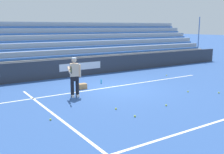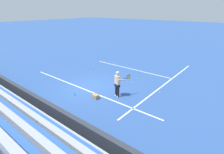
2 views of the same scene
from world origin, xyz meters
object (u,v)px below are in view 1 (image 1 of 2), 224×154
Objects in this scene: tennis_ball_stray_back at (135,116)px; tennis_player at (74,77)px; ball_box_cardboard at (82,86)px; tennis_ball_near_player at (166,105)px; tennis_ball_by_box at (188,92)px; tennis_ball_on_baseline at (116,109)px; tennis_ball_toward_net at (166,75)px; water_bottle at (101,81)px; tennis_ball_far_right at (50,119)px; tennis_ball_far_left at (219,93)px.

tennis_player is at bearing -80.89° from tennis_ball_stray_back.
ball_box_cardboard is at bearing -94.42° from tennis_ball_stray_back.
ball_box_cardboard is 4.56m from tennis_ball_near_player.
tennis_ball_by_box is 1.00× the size of tennis_ball_on_baseline.
water_bottle is at bearing -4.00° from tennis_ball_toward_net.
tennis_ball_far_right is at bearing 42.92° from water_bottle.
tennis_ball_far_right is (2.52, -1.25, 0.00)m from tennis_ball_stray_back.
ball_box_cardboard is at bearing 2.58° from tennis_ball_toward_net.
tennis_ball_stray_back and tennis_ball_near_player have the same top height.
tennis_ball_toward_net and tennis_ball_far_right have the same top height.
ball_box_cardboard reaches higher than tennis_ball_near_player.
tennis_ball_far_left and tennis_ball_by_box have the same top height.
water_bottle is at bearing -54.55° from tennis_ball_far_left.
water_bottle reaches higher than tennis_ball_near_player.
water_bottle is at bearing -137.08° from tennis_ball_far_right.
tennis_ball_near_player is at bearing 126.31° from tennis_player.
tennis_ball_by_box is 4.58m from water_bottle.
water_bottle is (-1.43, -0.59, -0.02)m from ball_box_cardboard.
tennis_ball_by_box is 2.61m from tennis_ball_near_player.
tennis_ball_near_player is at bearing -169.32° from tennis_ball_stray_back.
ball_box_cardboard is at bearing -97.08° from tennis_ball_on_baseline.
tennis_ball_stray_back is 5.23m from tennis_ball_far_left.
tennis_ball_by_box is at bearing 155.29° from tennis_player.
tennis_ball_on_baseline is (0.45, 3.64, -0.10)m from ball_box_cardboard.
water_bottle is at bearing -113.96° from tennis_ball_on_baseline.
tennis_ball_far_right is at bearing 49.90° from ball_box_cardboard.
water_bottle reaches higher than tennis_ball_stray_back.
tennis_ball_far_left is 1.00× the size of tennis_ball_far_right.
tennis_ball_toward_net and tennis_ball_near_player have the same top height.
tennis_player reaches higher than tennis_ball_on_baseline.
tennis_player is 25.98× the size of tennis_ball_toward_net.
tennis_ball_stray_back is 4.40m from tennis_ball_by_box.
ball_box_cardboard is at bearing -129.42° from tennis_player.
tennis_ball_on_baseline is (5.31, -0.58, 0.00)m from tennis_ball_far_left.
tennis_ball_near_player is (2.40, 1.01, 0.00)m from tennis_ball_by_box.
tennis_ball_stray_back is 1.00× the size of tennis_ball_far_right.
tennis_ball_by_box is at bearing 121.57° from water_bottle.
tennis_ball_near_player is 1.00× the size of tennis_ball_on_baseline.
tennis_ball_far_right is at bearing -26.34° from tennis_ball_stray_back.
tennis_ball_by_box is (-4.75, 2.19, -0.86)m from tennis_player.
tennis_ball_toward_net is at bearing -168.54° from tennis_player.
tennis_ball_on_baseline is at bearing 66.04° from water_bottle.
tennis_ball_on_baseline is at bearing 4.38° from tennis_ball_by_box.
tennis_ball_far_right is at bearing 0.87° from tennis_ball_by_box.
tennis_ball_near_player is at bearing 45.34° from tennis_ball_toward_net.
tennis_ball_far_left is at bearing -175.22° from tennis_ball_stray_back.
tennis_ball_far_left is 1.00× the size of tennis_ball_toward_net.
tennis_ball_near_player is 4.91m from water_bottle.
water_bottle reaches higher than tennis_ball_by_box.
tennis_ball_by_box is at bearing -179.13° from tennis_ball_far_right.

